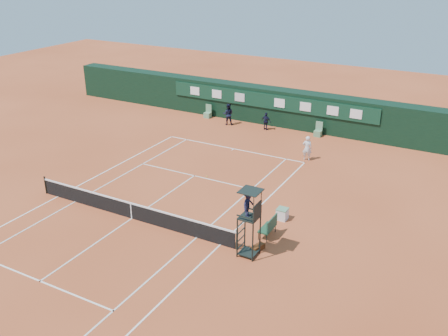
# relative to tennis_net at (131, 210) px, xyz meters

# --- Properties ---
(ground) EXTENTS (90.00, 90.00, 0.00)m
(ground) POSITION_rel_tennis_net_xyz_m (0.00, 0.00, -0.51)
(ground) COLOR #C3562E
(ground) RESTS_ON ground
(court_lines) EXTENTS (11.05, 23.85, 0.01)m
(court_lines) POSITION_rel_tennis_net_xyz_m (0.00, 0.00, -0.50)
(court_lines) COLOR white
(court_lines) RESTS_ON ground
(tennis_net) EXTENTS (12.90, 0.10, 1.10)m
(tennis_net) POSITION_rel_tennis_net_xyz_m (0.00, 0.00, 0.00)
(tennis_net) COLOR black
(tennis_net) RESTS_ON ground
(back_wall) EXTENTS (40.00, 1.65, 3.00)m
(back_wall) POSITION_rel_tennis_net_xyz_m (0.00, 18.74, 1.00)
(back_wall) COLOR black
(back_wall) RESTS_ON ground
(linesman_chair_left) EXTENTS (0.55, 0.50, 1.15)m
(linesman_chair_left) POSITION_rel_tennis_net_xyz_m (-5.50, 17.48, -0.19)
(linesman_chair_left) COLOR #64986E
(linesman_chair_left) RESTS_ON ground
(linesman_chair_right) EXTENTS (0.55, 0.50, 1.15)m
(linesman_chair_right) POSITION_rel_tennis_net_xyz_m (4.50, 17.48, -0.19)
(linesman_chair_right) COLOR #5B8C60
(linesman_chair_right) RESTS_ON ground
(umpire_chair) EXTENTS (0.96, 0.95, 3.42)m
(umpire_chair) POSITION_rel_tennis_net_xyz_m (7.08, -0.16, 1.95)
(umpire_chair) COLOR black
(umpire_chair) RESTS_ON ground
(player_bench) EXTENTS (0.56, 1.20, 1.10)m
(player_bench) POSITION_rel_tennis_net_xyz_m (7.26, 1.86, 0.09)
(player_bench) COLOR #1B442A
(player_bench) RESTS_ON ground
(tennis_bag) EXTENTS (0.50, 0.78, 0.27)m
(tennis_bag) POSITION_rel_tennis_net_xyz_m (7.31, 0.46, -0.37)
(tennis_bag) COLOR black
(tennis_bag) RESTS_ON ground
(cooler) EXTENTS (0.57, 0.57, 0.65)m
(cooler) POSITION_rel_tennis_net_xyz_m (7.16, 3.83, -0.18)
(cooler) COLOR silver
(cooler) RESTS_ON ground
(tennis_ball) EXTENTS (0.07, 0.07, 0.07)m
(tennis_ball) POSITION_rel_tennis_net_xyz_m (0.79, 6.65, -0.47)
(tennis_ball) COLOR #C7E234
(tennis_ball) RESTS_ON ground
(player) EXTENTS (0.71, 0.54, 1.75)m
(player) POSITION_rel_tennis_net_xyz_m (5.41, 12.41, 0.37)
(player) COLOR silver
(player) RESTS_ON ground
(ball_kid_left) EXTENTS (1.06, 0.95, 1.79)m
(ball_kid_left) POSITION_rel_tennis_net_xyz_m (-3.04, 16.66, 0.39)
(ball_kid_left) COLOR black
(ball_kid_left) RESTS_ON ground
(ball_kid_right) EXTENTS (0.88, 0.46, 1.44)m
(ball_kid_right) POSITION_rel_tennis_net_xyz_m (0.29, 16.93, 0.21)
(ball_kid_right) COLOR black
(ball_kid_right) RESTS_ON ground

